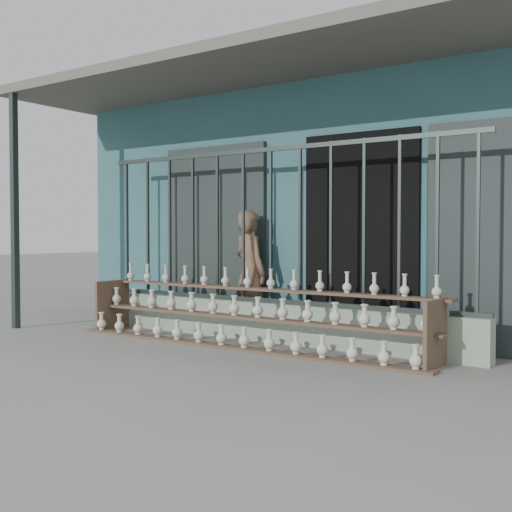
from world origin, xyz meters
The scene contains 6 objects.
ground centered at (0.00, 0.00, 0.00)m, with size 60.00×60.00×0.00m, color slate.
workshop_building centered at (0.00, 4.23, 1.62)m, with size 7.40×6.60×3.21m.
parapet_wall centered at (0.00, 1.30, 0.23)m, with size 5.00×0.20×0.45m, color #95AA92.
security_fence centered at (0.00, 1.30, 1.35)m, with size 5.00×0.04×1.80m.
shelf_rack centered at (-0.07, 0.88, 0.36)m, with size 4.50×0.68×0.85m.
elderly_woman centered at (-0.48, 1.56, 0.77)m, with size 0.56×0.37×1.54m, color brown.
Camera 1 is at (4.08, -4.88, 1.25)m, focal length 45.00 mm.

